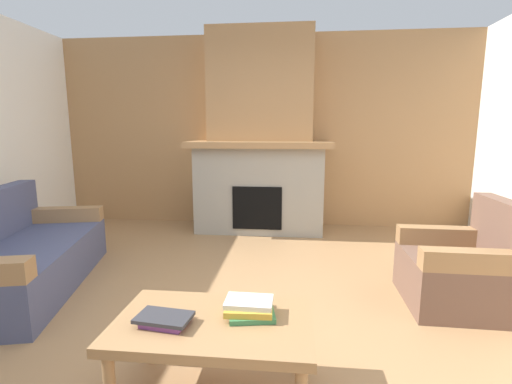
{
  "coord_description": "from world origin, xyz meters",
  "views": [
    {
      "loc": [
        0.46,
        -2.31,
        1.37
      ],
      "look_at": [
        0.12,
        0.91,
        0.82
      ],
      "focal_mm": 25.33,
      "sensor_mm": 36.0,
      "label": 1
    }
  ],
  "objects_px": {
    "fireplace": "(260,146)",
    "coffee_table": "(214,330)",
    "couch": "(19,258)",
    "armchair": "(463,269)"
  },
  "relations": [
    {
      "from": "fireplace",
      "to": "couch",
      "type": "distance_m",
      "value": 3.02
    },
    {
      "from": "coffee_table",
      "to": "fireplace",
      "type": "bearing_deg",
      "value": 91.18
    },
    {
      "from": "fireplace",
      "to": "armchair",
      "type": "xyz_separation_m",
      "value": [
        1.8,
        -2.09,
        -0.87
      ]
    },
    {
      "from": "couch",
      "to": "coffee_table",
      "type": "relative_size",
      "value": 1.95
    },
    {
      "from": "armchair",
      "to": "coffee_table",
      "type": "distance_m",
      "value": 2.11
    },
    {
      "from": "fireplace",
      "to": "coffee_table",
      "type": "relative_size",
      "value": 2.7
    },
    {
      "from": "couch",
      "to": "armchair",
      "type": "height_order",
      "value": "same"
    },
    {
      "from": "fireplace",
      "to": "couch",
      "type": "xyz_separation_m",
      "value": [
        -1.9,
        -2.18,
        -0.88
      ]
    },
    {
      "from": "fireplace",
      "to": "couch",
      "type": "bearing_deg",
      "value": -131.09
    },
    {
      "from": "couch",
      "to": "coffee_table",
      "type": "height_order",
      "value": "couch"
    }
  ]
}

